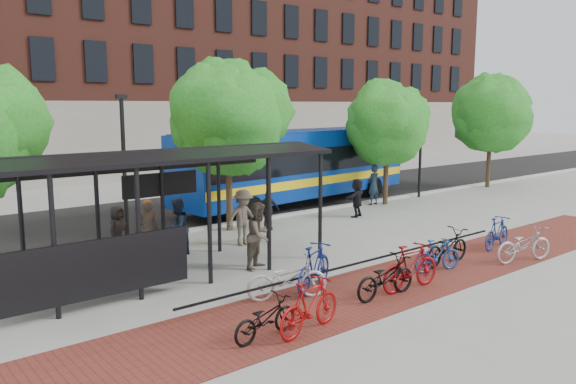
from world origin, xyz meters
TOP-DOWN VIEW (x-y plane):
  - ground at (0.00, 0.00)m, footprint 160.00×160.00m
  - asphalt_street at (0.00, 8.00)m, footprint 160.00×8.00m
  - curb at (0.00, 4.00)m, footprint 160.00×0.25m
  - brick_strip at (-2.00, -5.00)m, footprint 24.00×3.00m
  - bike_rack_rail at (-3.30, -4.10)m, footprint 12.00×0.05m
  - building_brick at (10.00, 26.00)m, footprint 55.00×14.00m
  - bus_shelter at (-8.13, -0.48)m, footprint 10.60×3.07m
  - tree_b at (-2.90, 3.35)m, footprint 5.15×4.20m
  - tree_c at (6.09, 3.35)m, footprint 4.66×3.80m
  - tree_d at (15.10, 3.35)m, footprint 5.39×4.40m
  - lamp_post_left at (-7.00, 3.60)m, footprint 0.35×0.20m
  - lamp_post_right at (9.00, 3.60)m, footprint 0.35×0.20m
  - bus at (2.69, 5.99)m, footprint 13.45×4.22m
  - bike_0 at (-8.04, -5.69)m, footprint 1.71×0.75m
  - bike_1 at (-7.12, -6.03)m, footprint 2.02×0.91m
  - bike_2 at (-6.19, -4.14)m, footprint 2.16×1.47m
  - bike_3 at (-5.21, -4.04)m, footprint 2.10×1.39m
  - bike_4 at (-4.20, -5.59)m, footprint 1.98×0.74m
  - bike_5 at (-3.26, -5.62)m, footprint 2.08×0.68m
  - bike_7 at (-1.36, -5.08)m, footprint 1.68×0.84m
  - bike_8 at (-0.48, -4.78)m, footprint 2.04×0.77m
  - bike_10 at (1.55, -6.13)m, footprint 2.23×1.28m
  - bike_11 at (2.41, -4.73)m, footprint 1.86×0.75m
  - pedestrian_0 at (-7.73, 2.64)m, footprint 0.92×0.82m
  - pedestrian_1 at (-7.30, 1.32)m, footprint 0.82×0.68m
  - pedestrian_2 at (-6.36, 1.17)m, footprint 1.14×1.06m
  - pedestrian_3 at (-3.92, 1.04)m, footprint 1.26×0.75m
  - pedestrian_4 at (-1.81, 2.44)m, footprint 0.95×0.78m
  - pedestrian_5 at (2.68, 2.02)m, footprint 1.61×1.00m
  - pedestrian_7 at (5.41, 3.55)m, footprint 0.72×0.49m
  - pedestrian_8 at (-5.11, -1.50)m, footprint 1.19×1.10m

SIDE VIEW (x-z plane):
  - ground at x=0.00m, z-range 0.00..0.00m
  - bike_rack_rail at x=-3.30m, z-range -0.47..0.47m
  - brick_strip at x=-2.00m, z-range 0.00..0.01m
  - asphalt_street at x=0.00m, z-range 0.00..0.01m
  - curb at x=0.00m, z-range 0.00..0.12m
  - bike_0 at x=-8.04m, z-range 0.00..0.87m
  - bike_7 at x=-1.36m, z-range 0.00..0.97m
  - bike_4 at x=-4.20m, z-range 0.00..1.03m
  - bike_8 at x=-0.48m, z-range 0.00..1.06m
  - bike_2 at x=-6.19m, z-range 0.00..1.07m
  - bike_11 at x=2.41m, z-range 0.00..1.09m
  - bike_10 at x=1.55m, z-range 0.00..1.11m
  - bike_1 at x=-7.12m, z-range 0.00..1.17m
  - bike_3 at x=-5.21m, z-range 0.00..1.23m
  - bike_5 at x=-3.26m, z-range 0.00..1.23m
  - pedestrian_4 at x=-1.81m, z-range 0.00..1.52m
  - pedestrian_0 at x=-7.73m, z-range 0.00..1.59m
  - pedestrian_5 at x=2.68m, z-range 0.00..1.65m
  - pedestrian_2 at x=-6.36m, z-range 0.00..1.86m
  - pedestrian_7 at x=5.41m, z-range 0.00..1.92m
  - pedestrian_3 at x=-3.92m, z-range 0.00..1.93m
  - pedestrian_1 at x=-7.30m, z-range 0.00..1.93m
  - pedestrian_8 at x=-5.11m, z-range 0.00..1.97m
  - bus at x=2.69m, z-range 0.26..3.84m
  - lamp_post_left at x=-7.00m, z-range 0.18..5.31m
  - lamp_post_right at x=9.00m, z-range 0.18..5.31m
  - bus_shelter at x=-8.13m, z-range 1.20..4.80m
  - tree_c at x=6.09m, z-range 1.09..7.02m
  - tree_b at x=-2.90m, z-range 1.22..7.69m
  - tree_d at x=15.10m, z-range 1.19..7.74m
  - building_brick at x=10.00m, z-range 0.00..20.00m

